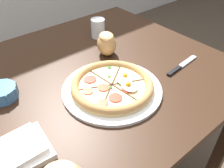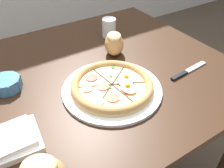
{
  "view_description": "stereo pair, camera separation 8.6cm",
  "coord_description": "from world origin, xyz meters",
  "px_view_note": "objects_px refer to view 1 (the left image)",
  "views": [
    {
      "loc": [
        -0.34,
        -0.67,
        1.31
      ],
      "look_at": [
        0.1,
        -0.15,
        0.77
      ],
      "focal_mm": 38.0,
      "sensor_mm": 36.0,
      "label": 1
    },
    {
      "loc": [
        -0.27,
        -0.72,
        1.31
      ],
      "look_at": [
        0.1,
        -0.15,
        0.77
      ],
      "focal_mm": 38.0,
      "sensor_mm": 36.0,
      "label": 2
    }
  ],
  "objects_px": {
    "knife_main": "(182,65)",
    "water_glass": "(98,29)",
    "bread_piece_mid": "(107,43)",
    "pizza": "(112,86)",
    "napkin_folded": "(17,152)",
    "dining_table": "(71,99)",
    "ramekin_bowl": "(2,92)"
  },
  "relations": [
    {
      "from": "dining_table",
      "to": "water_glass",
      "type": "distance_m",
      "value": 0.41
    },
    {
      "from": "dining_table",
      "to": "knife_main",
      "type": "distance_m",
      "value": 0.49
    },
    {
      "from": "ramekin_bowl",
      "to": "water_glass",
      "type": "height_order",
      "value": "water_glass"
    },
    {
      "from": "napkin_folded",
      "to": "water_glass",
      "type": "xyz_separation_m",
      "value": [
        0.6,
        0.43,
        0.03
      ]
    },
    {
      "from": "napkin_folded",
      "to": "dining_table",
      "type": "bearing_deg",
      "value": 34.95
    },
    {
      "from": "bread_piece_mid",
      "to": "pizza",
      "type": "bearing_deg",
      "value": -124.22
    },
    {
      "from": "dining_table",
      "to": "pizza",
      "type": "height_order",
      "value": "pizza"
    },
    {
      "from": "pizza",
      "to": "napkin_folded",
      "type": "xyz_separation_m",
      "value": [
        -0.38,
        -0.05,
        -0.0
      ]
    },
    {
      "from": "dining_table",
      "to": "ramekin_bowl",
      "type": "xyz_separation_m",
      "value": [
        -0.23,
        0.07,
        0.12
      ]
    },
    {
      "from": "ramekin_bowl",
      "to": "napkin_folded",
      "type": "relative_size",
      "value": 0.61
    },
    {
      "from": "dining_table",
      "to": "bread_piece_mid",
      "type": "distance_m",
      "value": 0.29
    },
    {
      "from": "ramekin_bowl",
      "to": "bread_piece_mid",
      "type": "relative_size",
      "value": 0.8
    },
    {
      "from": "pizza",
      "to": "knife_main",
      "type": "distance_m",
      "value": 0.34
    },
    {
      "from": "napkin_folded",
      "to": "knife_main",
      "type": "relative_size",
      "value": 0.89
    },
    {
      "from": "knife_main",
      "to": "bread_piece_mid",
      "type": "bearing_deg",
      "value": 117.2
    },
    {
      "from": "knife_main",
      "to": "dining_table",
      "type": "bearing_deg",
      "value": 148.13
    },
    {
      "from": "ramekin_bowl",
      "to": "knife_main",
      "type": "distance_m",
      "value": 0.71
    },
    {
      "from": "ramekin_bowl",
      "to": "water_glass",
      "type": "xyz_separation_m",
      "value": [
        0.55,
        0.16,
        0.02
      ]
    },
    {
      "from": "napkin_folded",
      "to": "bread_piece_mid",
      "type": "relative_size",
      "value": 1.3
    },
    {
      "from": "bread_piece_mid",
      "to": "knife_main",
      "type": "xyz_separation_m",
      "value": [
        0.18,
        -0.28,
        -0.05
      ]
    },
    {
      "from": "dining_table",
      "to": "pizza",
      "type": "relative_size",
      "value": 3.63
    },
    {
      "from": "pizza",
      "to": "dining_table",
      "type": "bearing_deg",
      "value": 122.94
    },
    {
      "from": "pizza",
      "to": "bread_piece_mid",
      "type": "height_order",
      "value": "bread_piece_mid"
    },
    {
      "from": "knife_main",
      "to": "water_glass",
      "type": "distance_m",
      "value": 0.46
    },
    {
      "from": "bread_piece_mid",
      "to": "knife_main",
      "type": "distance_m",
      "value": 0.34
    },
    {
      "from": "dining_table",
      "to": "pizza",
      "type": "xyz_separation_m",
      "value": [
        0.1,
        -0.15,
        0.11
      ]
    },
    {
      "from": "ramekin_bowl",
      "to": "bread_piece_mid",
      "type": "distance_m",
      "value": 0.47
    },
    {
      "from": "ramekin_bowl",
      "to": "napkin_folded",
      "type": "bearing_deg",
      "value": -101.76
    },
    {
      "from": "knife_main",
      "to": "water_glass",
      "type": "xyz_separation_m",
      "value": [
        -0.11,
        0.44,
        0.04
      ]
    },
    {
      "from": "napkin_folded",
      "to": "knife_main",
      "type": "bearing_deg",
      "value": -1.2
    },
    {
      "from": "napkin_folded",
      "to": "ramekin_bowl",
      "type": "bearing_deg",
      "value": 78.24
    },
    {
      "from": "water_glass",
      "to": "napkin_folded",
      "type": "bearing_deg",
      "value": -144.53
    }
  ]
}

